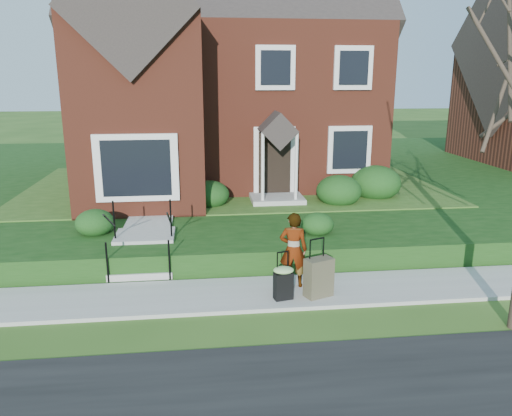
{
  "coord_description": "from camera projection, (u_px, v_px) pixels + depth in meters",
  "views": [
    {
      "loc": [
        -1.16,
        -9.35,
        4.33
      ],
      "look_at": [
        0.16,
        2.0,
        1.32
      ],
      "focal_mm": 35.0,
      "sensor_mm": 36.0,
      "label": 1
    }
  ],
  "objects": [
    {
      "name": "front_steps",
      "position": [
        143.0,
        248.0,
        11.59
      ],
      "size": [
        1.4,
        2.02,
        1.5
      ],
      "color": "#9E9B93",
      "rests_on": "ground"
    },
    {
      "name": "suitcase_black",
      "position": [
        283.0,
        281.0,
        9.77
      ],
      "size": [
        0.46,
        0.41,
        0.97
      ],
      "rotation": [
        0.0,
        0.0,
        0.22
      ],
      "color": "black",
      "rests_on": "sidewalk"
    },
    {
      "name": "walkway",
      "position": [
        154.0,
        208.0,
        14.58
      ],
      "size": [
        1.2,
        6.0,
        0.06
      ],
      "primitive_type": "cube",
      "color": "#9E9B93",
      "rests_on": "terrace"
    },
    {
      "name": "foundation_shrubs",
      "position": [
        279.0,
        190.0,
        14.89
      ],
      "size": [
        9.94,
        4.8,
        1.12
      ],
      "color": "#0F3411",
      "rests_on": "terrace"
    },
    {
      "name": "woman",
      "position": [
        293.0,
        250.0,
        10.3
      ],
      "size": [
        0.65,
        0.5,
        1.59
      ],
      "primitive_type": "imported",
      "rotation": [
        0.0,
        0.0,
        2.91
      ],
      "color": "#999999",
      "rests_on": "sidewalk"
    },
    {
      "name": "main_house",
      "position": [
        222.0,
        51.0,
        18.09
      ],
      "size": [
        10.4,
        10.2,
        9.4
      ],
      "color": "maroon",
      "rests_on": "terrace"
    },
    {
      "name": "suitcase_olive",
      "position": [
        319.0,
        277.0,
        9.91
      ],
      "size": [
        0.62,
        0.49,
        1.19
      ],
      "rotation": [
        0.0,
        0.0,
        0.39
      ],
      "color": "#4C4632",
      "rests_on": "sidewalk"
    },
    {
      "name": "sidewalk",
      "position": [
        260.0,
        293.0,
        10.21
      ],
      "size": [
        60.0,
        1.6,
        0.08
      ],
      "primitive_type": "cube",
      "color": "#9E9B93",
      "rests_on": "ground"
    },
    {
      "name": "terrace",
      "position": [
        322.0,
        176.0,
        21.06
      ],
      "size": [
        44.0,
        20.0,
        0.6
      ],
      "primitive_type": "cube",
      "color": "#13360E",
      "rests_on": "ground"
    },
    {
      "name": "ground",
      "position": [
        260.0,
        295.0,
        10.22
      ],
      "size": [
        120.0,
        120.0,
        0.0
      ],
      "primitive_type": "plane",
      "color": "#2D5119",
      "rests_on": "ground"
    }
  ]
}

